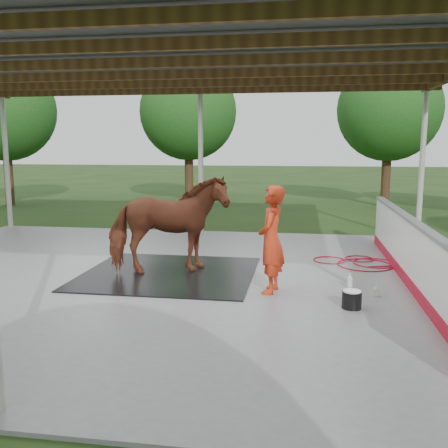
# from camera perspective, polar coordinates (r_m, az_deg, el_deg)

# --- Properties ---
(ground) EXTENTS (100.00, 100.00, 0.00)m
(ground) POSITION_cam_1_polar(r_m,az_deg,el_deg) (9.33, -8.40, -6.30)
(ground) COLOR #1E3814
(concrete_slab) EXTENTS (12.00, 10.00, 0.05)m
(concrete_slab) POSITION_cam_1_polar(r_m,az_deg,el_deg) (9.32, -8.40, -6.15)
(concrete_slab) COLOR slate
(concrete_slab) RESTS_ON ground
(pavilion_structure) EXTENTS (12.60, 10.60, 4.05)m
(pavilion_structure) POSITION_cam_1_polar(r_m,az_deg,el_deg) (9.13, -9.00, 18.48)
(pavilion_structure) COLOR beige
(pavilion_structure) RESTS_ON ground
(dasher_board) EXTENTS (0.16, 8.00, 1.15)m
(dasher_board) POSITION_cam_1_polar(r_m,az_deg,el_deg) (8.98, 20.84, -3.52)
(dasher_board) COLOR #AA0E22
(dasher_board) RESTS_ON concrete_slab
(tree_belt) EXTENTS (28.00, 28.00, 5.80)m
(tree_belt) POSITION_cam_1_polar(r_m,az_deg,el_deg) (9.87, -5.58, 16.77)
(tree_belt) COLOR #382314
(tree_belt) RESTS_ON ground
(rubber_mat) EXTENTS (3.17, 2.97, 0.02)m
(rubber_mat) POSITION_cam_1_polar(r_m,az_deg,el_deg) (9.49, -6.31, -5.61)
(rubber_mat) COLOR black
(rubber_mat) RESTS_ON concrete_slab
(horse) EXTENTS (2.37, 1.72, 1.83)m
(horse) POSITION_cam_1_polar(r_m,az_deg,el_deg) (9.30, -6.41, -0.08)
(horse) COLOR brown
(horse) RESTS_ON rubber_mat
(handler) EXTENTS (0.49, 0.69, 1.76)m
(handler) POSITION_cam_1_polar(r_m,az_deg,el_deg) (8.14, 5.43, -1.79)
(handler) COLOR red
(handler) RESTS_ON concrete_slab
(wash_bucket) EXTENTS (0.29, 0.29, 0.27)m
(wash_bucket) POSITION_cam_1_polar(r_m,az_deg,el_deg) (7.71, 14.40, -8.32)
(wash_bucket) COLOR black
(wash_bucket) RESTS_ON concrete_slab
(soap_bottle_a) EXTENTS (0.14, 0.14, 0.26)m
(soap_bottle_a) POSITION_cam_1_polar(r_m,az_deg,el_deg) (8.78, 14.18, -6.26)
(soap_bottle_a) COLOR silver
(soap_bottle_a) RESTS_ON concrete_slab
(soap_bottle_b) EXTENTS (0.10, 0.10, 0.19)m
(soap_bottle_b) POSITION_cam_1_polar(r_m,az_deg,el_deg) (8.43, 17.01, -7.25)
(soap_bottle_b) COLOR #338CD8
(soap_bottle_b) RESTS_ON concrete_slab
(hose_coil) EXTENTS (2.27, 1.39, 0.02)m
(hose_coil) POSITION_cam_1_polar(r_m,az_deg,el_deg) (10.63, 15.41, -4.28)
(hose_coil) COLOR #AB0C27
(hose_coil) RESTS_ON concrete_slab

